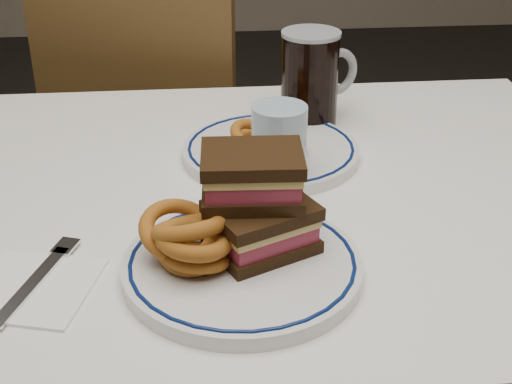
{
  "coord_description": "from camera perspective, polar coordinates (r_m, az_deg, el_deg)",
  "views": [
    {
      "loc": [
        -0.02,
        -0.93,
        1.25
      ],
      "look_at": [
        0.05,
        -0.18,
        0.84
      ],
      "focal_mm": 50.0,
      "sensor_mm": 36.0,
      "label": 1
    }
  ],
  "objects": [
    {
      "name": "dining_table",
      "position": [
        1.11,
        -3.45,
        -4.55
      ],
      "size": [
        1.27,
        0.87,
        0.75
      ],
      "color": "silver",
      "rests_on": "floor"
    },
    {
      "name": "chair_far",
      "position": [
        1.81,
        -7.99,
        5.56
      ],
      "size": [
        0.58,
        0.58,
        1.01
      ],
      "color": "#4D3418",
      "rests_on": "floor"
    },
    {
      "name": "main_plate",
      "position": [
        0.86,
        -1.09,
        -5.89
      ],
      "size": [
        0.29,
        0.29,
        0.02
      ],
      "color": "silver",
      "rests_on": "dining_table"
    },
    {
      "name": "reuben_sandwich",
      "position": [
        0.85,
        0.08,
        -0.76
      ],
      "size": [
        0.15,
        0.14,
        0.12
      ],
      "color": "black",
      "rests_on": "main_plate"
    },
    {
      "name": "onion_rings_main",
      "position": [
        0.84,
        -5.37,
        -3.76
      ],
      "size": [
        0.12,
        0.13,
        0.09
      ],
      "color": "brown",
      "rests_on": "main_plate"
    },
    {
      "name": "ketchup_ramekin",
      "position": [
        0.92,
        -1.56,
        -1.66
      ],
      "size": [
        0.05,
        0.05,
        0.03
      ],
      "color": "silver",
      "rests_on": "main_plate"
    },
    {
      "name": "beer_mug",
      "position": [
        1.24,
        4.45,
        9.06
      ],
      "size": [
        0.14,
        0.1,
        0.17
      ],
      "color": "black",
      "rests_on": "dining_table"
    },
    {
      "name": "water_glass",
      "position": [
        1.03,
        1.85,
        3.59
      ],
      "size": [
        0.08,
        0.08,
        0.13
      ],
      "primitive_type": "cylinder",
      "color": "#99B2C5",
      "rests_on": "dining_table"
    },
    {
      "name": "far_plate",
      "position": [
        1.14,
        1.19,
        3.32
      ],
      "size": [
        0.28,
        0.28,
        0.02
      ],
      "color": "silver",
      "rests_on": "dining_table"
    },
    {
      "name": "onion_rings_far",
      "position": [
        1.12,
        0.79,
        4.18
      ],
      "size": [
        0.13,
        0.13,
        0.06
      ],
      "color": "brown",
      "rests_on": "far_plate"
    },
    {
      "name": "napkin_fork",
      "position": [
        0.88,
        -17.37,
        -7.14
      ],
      "size": [
        0.17,
        0.19,
        0.01
      ],
      "color": "white",
      "rests_on": "dining_table"
    }
  ]
}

